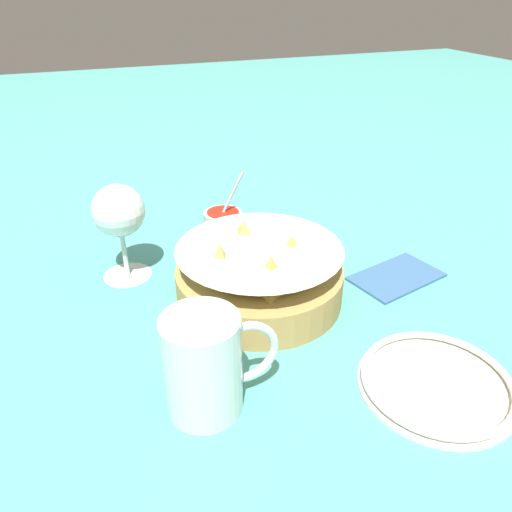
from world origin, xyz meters
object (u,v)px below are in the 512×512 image
at_px(wine_glass, 119,214).
at_px(beer_mug, 205,368).
at_px(sauce_cup, 223,222).
at_px(food_basket, 256,276).
at_px(side_plate, 436,383).

distance_m(wine_glass, beer_mug, 0.30).
xyz_separation_m(sauce_cup, wine_glass, (-0.18, -0.08, 0.08)).
relative_size(sauce_cup, wine_glass, 0.77).
height_order(food_basket, side_plate, food_basket).
xyz_separation_m(food_basket, beer_mug, (-0.12, -0.16, 0.01)).
xyz_separation_m(food_basket, sauce_cup, (0.02, 0.20, -0.01)).
relative_size(sauce_cup, side_plate, 0.65).
bearing_deg(food_basket, wine_glass, 140.85).
distance_m(food_basket, wine_glass, 0.21).
height_order(wine_glass, beer_mug, wine_glass).
height_order(sauce_cup, wine_glass, wine_glass).
bearing_deg(sauce_cup, beer_mug, -110.43).
distance_m(sauce_cup, wine_glass, 0.21).
relative_size(food_basket, sauce_cup, 2.03).
distance_m(food_basket, side_plate, 0.26).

